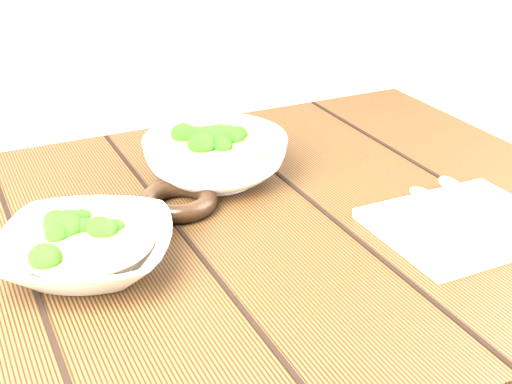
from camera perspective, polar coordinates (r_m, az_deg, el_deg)
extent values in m
cube|color=#37220F|center=(0.96, -4.56, -4.31)|extent=(1.20, 0.80, 0.04)
cube|color=#37220F|center=(1.63, 9.35, -6.03)|extent=(0.07, 0.07, 0.71)
imported|color=silver|center=(0.88, -13.37, -4.61)|extent=(0.27, 0.27, 0.05)
cylinder|color=olive|center=(0.87, -13.47, -3.75)|extent=(0.16, 0.16, 0.00)
ellipsoid|color=#246716|center=(0.88, -12.36, -2.99)|extent=(0.03, 0.03, 0.03)
ellipsoid|color=#246716|center=(0.90, -12.79, -2.37)|extent=(0.03, 0.03, 0.03)
ellipsoid|color=#246716|center=(0.91, -14.57, -2.16)|extent=(0.03, 0.03, 0.03)
ellipsoid|color=#246716|center=(0.88, -14.90, -3.17)|extent=(0.03, 0.03, 0.03)
ellipsoid|color=#246716|center=(0.87, -16.00, -3.88)|extent=(0.03, 0.03, 0.03)
ellipsoid|color=#246716|center=(0.84, -15.77, -4.96)|extent=(0.03, 0.03, 0.03)
ellipsoid|color=#246716|center=(0.84, -13.49, -4.37)|extent=(0.03, 0.03, 0.03)
ellipsoid|color=#246716|center=(0.84, -11.63, -4.32)|extent=(0.03, 0.03, 0.03)
ellipsoid|color=#246716|center=(0.86, -9.83, -3.38)|extent=(0.03, 0.03, 0.03)
imported|color=silver|center=(1.08, -3.25, 2.70)|extent=(0.27, 0.27, 0.07)
cylinder|color=olive|center=(1.07, -3.28, 3.88)|extent=(0.17, 0.17, 0.00)
ellipsoid|color=#246716|center=(1.09, -2.40, 4.51)|extent=(0.04, 0.04, 0.03)
ellipsoid|color=#246716|center=(1.11, -3.12, 4.91)|extent=(0.04, 0.04, 0.03)
ellipsoid|color=#246716|center=(1.11, -4.98, 4.92)|extent=(0.04, 0.04, 0.03)
ellipsoid|color=#246716|center=(1.07, -4.68, 4.23)|extent=(0.04, 0.04, 0.03)
ellipsoid|color=#246716|center=(1.05, -5.00, 3.64)|extent=(0.04, 0.04, 0.03)
ellipsoid|color=#246716|center=(1.02, -3.57, 3.06)|extent=(0.04, 0.04, 0.03)
ellipsoid|color=#246716|center=(1.05, -2.22, 3.76)|extent=(0.04, 0.04, 0.03)
ellipsoid|color=#246716|center=(1.07, -0.88, 4.19)|extent=(0.04, 0.04, 0.03)
torus|color=black|center=(1.00, -6.24, -0.68)|extent=(0.14, 0.14, 0.03)
cube|color=beige|center=(0.99, 16.24, -2.53)|extent=(0.23, 0.19, 0.01)
cylinder|color=#B6B0A0|center=(0.97, 15.83, -2.34)|extent=(0.02, 0.15, 0.01)
ellipsoid|color=#B6B0A0|center=(1.04, 13.19, -0.19)|extent=(0.04, 0.06, 0.01)
cylinder|color=#B6B0A0|center=(1.01, 17.02, -1.49)|extent=(0.05, 0.14, 0.01)
ellipsoid|color=#B6B0A0|center=(1.08, 15.25, 0.63)|extent=(0.05, 0.06, 0.01)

